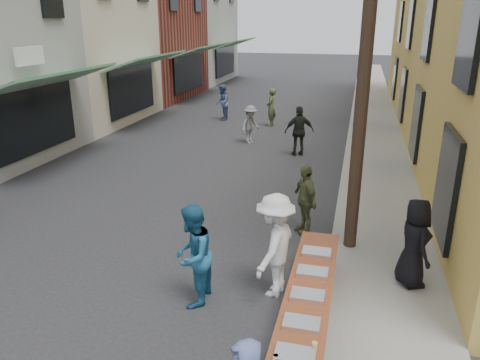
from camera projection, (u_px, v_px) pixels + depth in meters
The scene contains 21 objects.
ground at pixel (97, 298), 8.34m from camera, with size 120.00×120.00×0.00m, color #28282B.
sidewalk at pixel (374, 128), 20.88m from camera, with size 2.20×60.00×0.10m, color gray.
storefront_row at pixel (67, 30), 23.00m from camera, with size 8.00×37.00×9.00m.
utility_pole_near at pixel (368, 30), 8.60m from camera, with size 0.26×0.26×9.00m, color #2D2116.
utility_pole_mid at pixel (367, 23), 19.58m from camera, with size 0.26×0.26×9.00m, color #2D2116.
utility_pole_far at pixel (367, 21), 30.55m from camera, with size 0.26×0.26×9.00m, color #2D2116.
serving_table at pixel (309, 290), 7.29m from camera, with size 0.70×4.00×0.75m.
catering_tray_sausage at pixel (295, 355), 5.76m from camera, with size 0.50×0.33×0.08m, color maroon.
catering_tray_foil_b at pixel (302, 324), 6.35m from camera, with size 0.50×0.33×0.08m, color #B2B2B7.
catering_tray_buns at pixel (307, 296), 6.99m from camera, with size 0.50×0.33×0.08m, color tan.
catering_tray_foil_d at pixel (312, 272), 7.63m from camera, with size 0.50×0.33×0.08m, color #B2B2B7.
catering_tray_buns_end at pixel (317, 253), 8.27m from camera, with size 0.50×0.33×0.08m, color tan.
condiment_jar_c at pixel (276, 358), 5.72m from camera, with size 0.07×0.07×0.08m, color #A57F26.
guest_front_c at pixel (192, 256), 7.92m from camera, with size 0.88×0.69×1.82m, color #21628A.
guest_front_d at pixel (275, 246), 8.18m from camera, with size 1.23×0.71×1.90m, color white.
guest_front_e at pixel (305, 199), 10.64m from camera, with size 0.96×0.40×1.63m, color #5C6238.
server at pixel (414, 243), 8.33m from camera, with size 0.81×0.53×1.65m, color black.
passerby_left at pixel (250, 125), 18.33m from camera, with size 0.97×0.56×1.50m, color gray.
passerby_mid at pixel (299, 131), 16.63m from camera, with size 1.05×0.44×1.79m, color black.
passerby_right at pixel (271, 107), 21.20m from camera, with size 0.63×0.41×1.72m, color #495833.
passerby_far at pixel (222, 103), 22.46m from camera, with size 0.83×0.64×1.70m, color #4B6291.
Camera 1 is at (4.25, -6.33, 4.73)m, focal length 35.00 mm.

